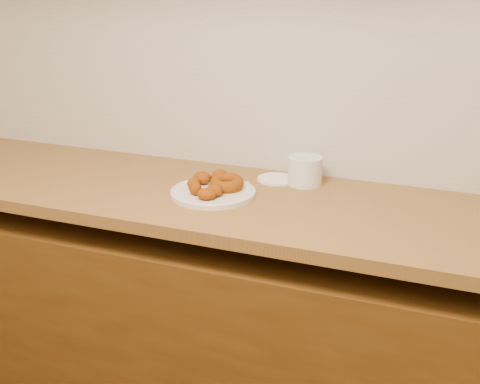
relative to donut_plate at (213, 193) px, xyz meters
name	(u,v)px	position (x,y,z in m)	size (l,w,h in m)	color
wall_back	(367,45)	(0.40, 0.34, 0.44)	(4.00, 0.02, 2.70)	#C5B697
base_cabinet	(329,353)	(0.40, 0.03, -0.52)	(3.60, 0.60, 0.77)	#583811
butcher_block	(148,188)	(-0.25, 0.03, -0.03)	(2.30, 0.62, 0.04)	olive
backsplash	(363,92)	(0.40, 0.33, 0.29)	(3.60, 0.02, 0.60)	#BBB6A8
donut_plate	(213,193)	(0.00, 0.00, 0.00)	(0.27, 0.27, 0.02)	silver
ring_donut	(227,183)	(0.03, 0.03, 0.03)	(0.11, 0.11, 0.04)	#782D00
fried_dough_chunks	(207,184)	(-0.02, 0.00, 0.03)	(0.16, 0.23, 0.05)	#782D00
plastic_tub	(305,171)	(0.24, 0.21, 0.04)	(0.11, 0.11, 0.09)	silver
tub_lid	(276,179)	(0.14, 0.21, 0.00)	(0.13, 0.13, 0.01)	white
brass_jar_lid	(309,180)	(0.25, 0.24, 0.00)	(0.07, 0.07, 0.01)	olive
wooden_utensil	(223,185)	(0.00, 0.08, 0.00)	(0.18, 0.02, 0.01)	#A88451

